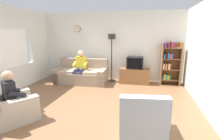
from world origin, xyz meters
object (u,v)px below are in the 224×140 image
object	(u,v)px
armchair_near_bookshelf	(142,121)
bookshelf	(169,62)
armchair_near_window	(12,108)
floor_lamp	(112,44)
tv_stand	(135,76)
couch	(82,75)
person_in_left_armchair	(14,93)
tv	(135,63)
person_on_couch	(80,65)

from	to	relation	value
armchair_near_bookshelf	bookshelf	bearing A→B (deg)	76.05
armchair_near_window	armchair_near_bookshelf	world-z (taller)	same
floor_lamp	tv_stand	bearing A→B (deg)	-6.12
couch	armchair_near_bookshelf	xyz separation A→B (m)	(2.38, -3.00, -0.02)
floor_lamp	armchair_near_window	distance (m)	3.98
armchair_near_window	person_in_left_armchair	distance (m)	0.33
tv	floor_lamp	bearing A→B (deg)	172.39
tv_stand	floor_lamp	world-z (taller)	floor_lamp
floor_lamp	armchair_near_bookshelf	bearing A→B (deg)	-69.52
bookshelf	armchair_near_bookshelf	distance (m)	3.61
armchair_near_window	person_on_couch	bearing A→B (deg)	82.11
couch	bookshelf	bearing A→B (deg)	8.10
tv	person_on_couch	size ratio (longest dim) A/B	0.48
tv_stand	armchair_near_bookshelf	world-z (taller)	armchair_near_bookshelf
armchair_near_window	tv	bearing A→B (deg)	54.68
couch	floor_lamp	bearing A→B (deg)	24.68
bookshelf	couch	bearing A→B (deg)	-171.90
tv	armchair_near_bookshelf	size ratio (longest dim) A/B	0.62
couch	floor_lamp	distance (m)	1.64
tv_stand	person_in_left_armchair	xyz separation A→B (m)	(-2.35, -3.33, 0.32)
couch	bookshelf	world-z (taller)	bookshelf
tv	bookshelf	world-z (taller)	bookshelf
tv_stand	bookshelf	xyz separation A→B (m)	(1.24, 0.07, 0.54)
person_on_couch	person_in_left_armchair	size ratio (longest dim) A/B	1.11
tv_stand	tv	world-z (taller)	tv
bookshelf	armchair_near_bookshelf	xyz separation A→B (m)	(-0.86, -3.46, -0.54)
tv_stand	armchair_near_window	bearing A→B (deg)	-125.12
couch	person_in_left_armchair	distance (m)	2.97
floor_lamp	armchair_near_bookshelf	xyz separation A→B (m)	(1.30, -3.49, -1.16)
bookshelf	person_in_left_armchair	world-z (taller)	bookshelf
couch	person_in_left_armchair	size ratio (longest dim) A/B	1.72
couch	tv_stand	world-z (taller)	couch
person_on_couch	floor_lamp	bearing A→B (deg)	29.42
armchair_near_window	armchair_near_bookshelf	size ratio (longest dim) A/B	1.22
couch	floor_lamp	xyz separation A→B (m)	(1.07, 0.49, 1.14)
person_on_couch	bookshelf	bearing A→B (deg)	10.01
floor_lamp	person_on_couch	size ratio (longest dim) A/B	1.49
armchair_near_bookshelf	couch	bearing A→B (deg)	128.42
floor_lamp	person_on_couch	xyz separation A→B (m)	(-1.07, -0.60, -0.75)
armchair_near_window	armchair_near_bookshelf	distance (m)	2.78
tv	armchair_near_bookshelf	world-z (taller)	tv
tv_stand	couch	bearing A→B (deg)	-168.83
tv	armchair_near_window	xyz separation A→B (m)	(-2.40, -3.38, -0.50)
tv_stand	tv	xyz separation A→B (m)	(-0.00, -0.02, 0.51)
couch	armchair_near_window	distance (m)	3.04
armchair_near_bookshelf	person_in_left_armchair	xyz separation A→B (m)	(-2.73, 0.06, 0.32)
couch	armchair_near_bookshelf	world-z (taller)	same
tv_stand	armchair_near_window	xyz separation A→B (m)	(-2.40, -3.41, 0.00)
floor_lamp	bookshelf	bearing A→B (deg)	-0.87
armchair_near_bookshelf	person_in_left_armchair	size ratio (longest dim) A/B	0.86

